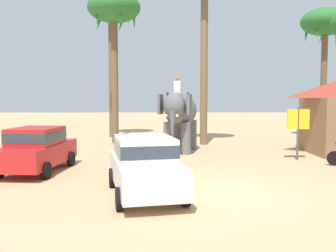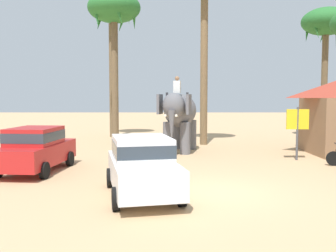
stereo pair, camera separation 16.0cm
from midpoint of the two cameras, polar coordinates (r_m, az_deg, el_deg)
ground_plane at (r=11.55m, az=6.89°, el=-9.87°), size 120.00×120.00×0.00m
car_sedan_foreground at (r=10.92m, az=-3.36°, el=-5.69°), size 2.52×4.36×1.70m
car_parked_far_side at (r=15.20m, az=-18.84°, el=-3.08°), size 2.15×4.23×1.70m
elephant_with_mahout at (r=19.53m, az=2.13°, el=1.87°), size 2.33×4.01×3.88m
palm_tree_near_hut at (r=24.08m, az=-7.74°, el=16.53°), size 3.20×3.20×9.15m
palm_tree_left_of_road at (r=28.00m, az=-8.17°, el=16.74°), size 3.20×3.20×10.16m
palm_tree_far_back at (r=27.91m, az=23.02°, el=13.74°), size 3.20×3.20×8.73m
signboard_yellow at (r=17.98m, az=19.33°, el=0.45°), size 1.00×0.10×2.40m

